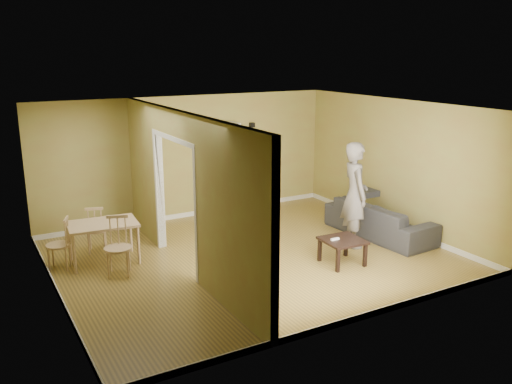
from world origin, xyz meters
TOP-DOWN VIEW (x-y plane):
  - room_shell at (0.00, 0.00)m, footprint 6.50×6.50m
  - partition at (-1.20, 0.00)m, footprint 0.22×5.50m
  - wall_speaker at (1.50, 2.69)m, footprint 0.10×0.10m
  - sofa at (2.70, -0.24)m, footprint 2.33×1.13m
  - person at (1.92, -0.40)m, footprint 0.99×0.87m
  - bookshelf at (0.63, 2.61)m, footprint 0.84×0.37m
  - paper_box_teal at (0.56, 2.56)m, footprint 0.39×0.25m
  - paper_box_navy_b at (0.60, 2.56)m, footprint 0.39×0.26m
  - paper_box_navy_c at (0.61, 2.56)m, footprint 0.41×0.27m
  - coffee_table at (1.18, -1.03)m, footprint 0.65×0.65m
  - game_controller at (1.04, -0.99)m, footprint 0.16×0.04m
  - dining_table at (-2.30, 1.01)m, footprint 1.12×0.75m
  - chair_left at (-3.02, 1.08)m, footprint 0.52×0.52m
  - chair_near at (-2.24, 0.35)m, footprint 0.57×0.57m
  - chair_far at (-2.29, 1.58)m, footprint 0.50×0.50m

SIDE VIEW (x-z plane):
  - coffee_table at x=1.18m, z-range 0.15..0.59m
  - sofa at x=2.70m, z-range 0.00..0.86m
  - chair_far at x=-2.29m, z-range 0.00..0.87m
  - chair_left at x=-3.02m, z-range 0.00..0.87m
  - game_controller at x=1.04m, z-range 0.44..0.47m
  - chair_near at x=-2.24m, z-range 0.00..0.96m
  - dining_table at x=-2.30m, z-range 0.27..0.98m
  - paper_box_teal at x=0.56m, z-range 0.82..1.02m
  - bookshelf at x=0.63m, z-range 0.00..2.00m
  - person at x=1.92m, z-range 0.00..2.27m
  - room_shell at x=0.00m, z-range -1.95..4.55m
  - partition at x=-1.20m, z-range 0.00..2.60m
  - paper_box_navy_b at x=0.60m, z-range 1.21..1.41m
  - paper_box_navy_c at x=0.61m, z-range 1.42..1.63m
  - wall_speaker at x=1.50m, z-range 1.85..1.95m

